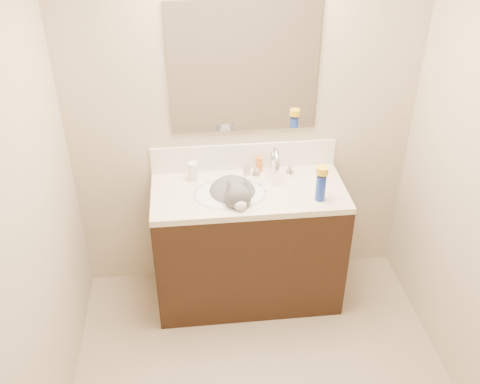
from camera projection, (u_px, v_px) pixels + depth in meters
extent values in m
cube|color=tan|center=(244.00, 113.00, 3.31)|extent=(2.20, 0.04, 2.50)
cube|color=tan|center=(10.00, 253.00, 2.16)|extent=(0.04, 2.50, 2.50)
cube|color=black|center=(248.00, 247.00, 3.53)|extent=(1.20, 0.55, 0.82)
cube|color=beige|center=(249.00, 193.00, 3.30)|extent=(1.20, 0.55, 0.04)
ellipsoid|color=silver|center=(230.00, 203.00, 3.29)|extent=(0.45, 0.36, 0.14)
cylinder|color=silver|center=(273.00, 166.00, 3.43)|extent=(0.04, 0.04, 0.11)
torus|color=silver|center=(275.00, 163.00, 3.35)|extent=(0.03, 0.20, 0.20)
cylinder|color=silver|center=(277.00, 174.00, 3.29)|extent=(0.03, 0.03, 0.06)
cone|color=silver|center=(256.00, 170.00, 3.43)|extent=(0.06, 0.06, 0.06)
cone|color=silver|center=(290.00, 168.00, 3.45)|extent=(0.06, 0.06, 0.06)
ellipsoid|color=#4C494C|center=(232.00, 196.00, 3.31)|extent=(0.34, 0.38, 0.23)
ellipsoid|color=#4C494C|center=(238.00, 197.00, 3.13)|extent=(0.18, 0.16, 0.15)
ellipsoid|color=#4C494C|center=(235.00, 195.00, 3.20)|extent=(0.13, 0.13, 0.14)
cone|color=#4C494C|center=(229.00, 185.00, 3.09)|extent=(0.08, 0.09, 0.10)
cone|color=#4C494C|center=(245.00, 183.00, 3.11)|extent=(0.08, 0.09, 0.10)
ellipsoid|color=silver|center=(240.00, 205.00, 3.08)|extent=(0.08, 0.07, 0.06)
ellipsoid|color=silver|center=(237.00, 206.00, 3.21)|extent=(0.12, 0.09, 0.13)
sphere|color=pink|center=(242.00, 208.00, 3.06)|extent=(0.02, 0.02, 0.02)
cylinder|color=#4C494C|center=(255.00, 204.00, 3.36)|extent=(0.13, 0.24, 0.04)
cube|color=white|center=(244.00, 156.00, 3.46)|extent=(1.20, 0.02, 0.18)
cube|color=white|center=(244.00, 69.00, 3.14)|extent=(0.90, 0.02, 0.80)
cylinder|color=silver|center=(193.00, 171.00, 3.36)|extent=(0.07, 0.07, 0.12)
cylinder|color=#DD5424|center=(193.00, 174.00, 3.37)|extent=(0.06, 0.06, 0.04)
cylinder|color=#B7B7BC|center=(247.00, 171.00, 3.43)|extent=(0.05, 0.05, 0.06)
cylinder|color=orange|center=(259.00, 164.00, 3.45)|extent=(0.05, 0.05, 0.10)
cube|color=silver|center=(261.00, 185.00, 3.33)|extent=(0.05, 0.13, 0.01)
cube|color=#6B93E4|center=(261.00, 185.00, 3.32)|extent=(0.02, 0.03, 0.01)
cylinder|color=#162EA0|center=(321.00, 188.00, 3.16)|extent=(0.07, 0.07, 0.16)
cylinder|color=yellow|center=(322.00, 170.00, 3.09)|extent=(0.08, 0.08, 0.04)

